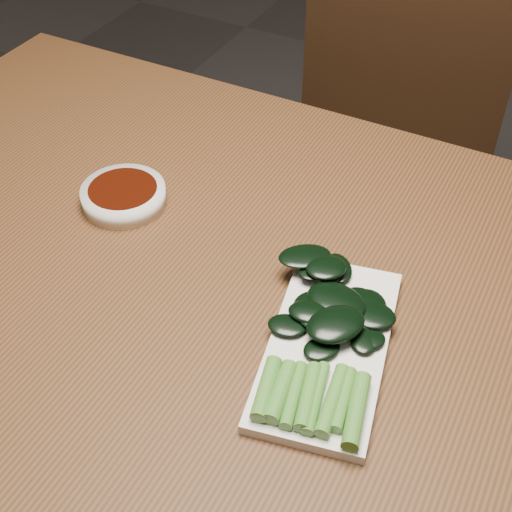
% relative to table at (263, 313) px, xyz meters
% --- Properties ---
extents(table, '(1.40, 0.80, 0.75)m').
position_rel_table_xyz_m(table, '(0.00, 0.00, 0.00)').
color(table, '#4D2E16').
rests_on(table, ground).
extents(chair_far, '(0.49, 0.49, 0.89)m').
position_rel_table_xyz_m(chair_far, '(-0.05, 0.65, -0.19)').
color(chair_far, black).
rests_on(chair_far, ground).
extents(sauce_bowl, '(0.12, 0.12, 0.03)m').
position_rel_table_xyz_m(sauce_bowl, '(-0.24, 0.04, 0.09)').
color(sauce_bowl, white).
rests_on(sauce_bowl, table).
extents(serving_plate, '(0.18, 0.29, 0.01)m').
position_rel_table_xyz_m(serving_plate, '(0.12, -0.07, 0.08)').
color(serving_plate, white).
rests_on(serving_plate, table).
extents(gai_lan, '(0.20, 0.28, 0.03)m').
position_rel_table_xyz_m(gai_lan, '(0.12, -0.06, 0.10)').
color(gai_lan, '#4A8A2F').
rests_on(gai_lan, serving_plate).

